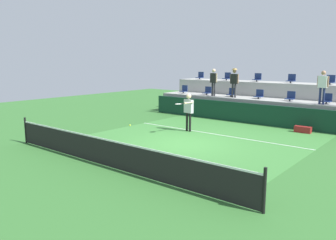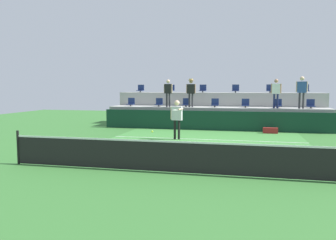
{
  "view_description": "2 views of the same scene",
  "coord_description": "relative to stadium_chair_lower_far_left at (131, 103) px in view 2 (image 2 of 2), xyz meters",
  "views": [
    {
      "loc": [
        8.0,
        -10.77,
        3.36
      ],
      "look_at": [
        -0.09,
        -0.91,
        1.11
      ],
      "focal_mm": 35.82,
      "sensor_mm": 36.0,
      "label": 1
    },
    {
      "loc": [
        1.84,
        -13.24,
        2.41
      ],
      "look_at": [
        -1.12,
        -0.61,
        1.18
      ],
      "focal_mm": 36.26,
      "sensor_mm": 36.0,
      "label": 2
    }
  ],
  "objects": [
    {
      "name": "sponsor_backboard",
      "position": [
        5.37,
        -1.23,
        -0.91
      ],
      "size": [
        13.0,
        0.16,
        1.1
      ],
      "primitive_type": "cube",
      "color": "#0F3323",
      "rests_on": "ground_plane"
    },
    {
      "name": "court_service_line",
      "position": [
        5.37,
        -4.83,
        -1.46
      ],
      "size": [
        9.0,
        0.06,
        0.0
      ],
      "primitive_type": "cube",
      "color": "white",
      "rests_on": "ground_plane"
    },
    {
      "name": "stadium_chair_lower_mid_left",
      "position": [
        3.57,
        0.0,
        0.0
      ],
      "size": [
        0.44,
        0.4,
        0.52
      ],
      "color": "#2D2D33",
      "rests_on": "seating_tier_lower"
    },
    {
      "name": "stadium_chair_upper_far_left",
      "position": [
        0.07,
        1.8,
        0.85
      ],
      "size": [
        0.44,
        0.4,
        0.52
      ],
      "color": "#2D2D33",
      "rests_on": "seating_tier_upper"
    },
    {
      "name": "stadium_chair_upper_mid_right",
      "position": [
        6.47,
        1.8,
        0.85
      ],
      "size": [
        0.44,
        0.4,
        0.52
      ],
      "color": "#2D2D33",
      "rests_on": "seating_tier_upper"
    },
    {
      "name": "spectator_leaning_on_rail",
      "position": [
        8.79,
        -0.38,
        0.78
      ],
      "size": [
        0.58,
        0.26,
        1.66
      ],
      "color": "navy",
      "rests_on": "seating_tier_lower"
    },
    {
      "name": "equipment_bag",
      "position": [
        8.44,
        -1.86,
        -1.31
      ],
      "size": [
        0.76,
        0.28,
        0.3
      ],
      "primitive_type": "cube",
      "color": "maroon",
      "rests_on": "ground_plane"
    },
    {
      "name": "stadium_chair_upper_mid_left",
      "position": [
        4.36,
        1.8,
        0.85
      ],
      "size": [
        0.44,
        0.4,
        0.52
      ],
      "color": "#2D2D33",
      "rests_on": "seating_tier_upper"
    },
    {
      "name": "ground_plane",
      "position": [
        5.37,
        -7.23,
        -1.46
      ],
      "size": [
        40.0,
        40.0,
        0.0
      ],
      "primitive_type": "plane",
      "color": "#336B2D"
    },
    {
      "name": "tennis_player",
      "position": [
        4.04,
        -5.08,
        -0.33
      ],
      "size": [
        0.63,
        1.3,
        1.83
      ],
      "color": "black",
      "rests_on": "ground_plane"
    },
    {
      "name": "stadium_chair_upper_far_right",
      "position": [
        10.67,
        1.8,
        0.85
      ],
      "size": [
        0.44,
        0.4,
        0.52
      ],
      "color": "#2D2D33",
      "rests_on": "seating_tier_upper"
    },
    {
      "name": "stadium_chair_lower_far_right",
      "position": [
        10.72,
        0.0,
        0.0
      ],
      "size": [
        0.44,
        0.4,
        0.52
      ],
      "color": "#2D2D33",
      "rests_on": "seating_tier_lower"
    },
    {
      "name": "tennis_ball",
      "position": [
        3.92,
        -8.86,
        -0.62
      ],
      "size": [
        0.07,
        0.07,
        0.07
      ],
      "color": "#CCE033"
    },
    {
      "name": "stadium_chair_upper_right",
      "position": [
        8.59,
        1.8,
        0.85
      ],
      "size": [
        0.44,
        0.4,
        0.52
      ],
      "color": "#2D2D33",
      "rests_on": "seating_tier_upper"
    },
    {
      "name": "court_inner_paint",
      "position": [
        5.37,
        -6.23,
        -1.46
      ],
      "size": [
        9.0,
        10.0,
        0.01
      ],
      "primitive_type": "cube",
      "color": "#3D7F38",
      "rests_on": "ground_plane"
    },
    {
      "name": "stadium_chair_upper_left",
      "position": [
        2.21,
        1.8,
        0.85
      ],
      "size": [
        0.44,
        0.4,
        0.52
      ],
      "color": "#2D2D33",
      "rests_on": "seating_tier_upper"
    },
    {
      "name": "tennis_net",
      "position": [
        5.37,
        -11.23,
        -0.97
      ],
      "size": [
        10.48,
        0.08,
        1.07
      ],
      "color": "black",
      "rests_on": "ground_plane"
    },
    {
      "name": "seating_tier_lower",
      "position": [
        5.37,
        0.07,
        -0.84
      ],
      "size": [
        13.0,
        1.8,
        1.25
      ],
      "primitive_type": "cube",
      "color": "#9E9E99",
      "rests_on": "ground_plane"
    },
    {
      "name": "stadium_chair_lower_right",
      "position": [
        8.94,
        0.0,
        0.0
      ],
      "size": [
        0.44,
        0.4,
        0.52
      ],
      "color": "#2D2D33",
      "rests_on": "seating_tier_lower"
    },
    {
      "name": "spectator_in_grey",
      "position": [
        10.15,
        -0.38,
        0.88
      ],
      "size": [
        0.62,
        0.28,
        1.79
      ],
      "color": "#2D2D33",
      "rests_on": "seating_tier_lower"
    },
    {
      "name": "stadium_chair_lower_left",
      "position": [
        1.85,
        0.0,
        0.0
      ],
      "size": [
        0.44,
        0.4,
        0.52
      ],
      "color": "#2D2D33",
      "rests_on": "seating_tier_lower"
    },
    {
      "name": "stadium_chair_lower_mid_right",
      "position": [
        7.11,
        0.0,
        0.0
      ],
      "size": [
        0.44,
        0.4,
        0.52
      ],
      "color": "#2D2D33",
      "rests_on": "seating_tier_lower"
    },
    {
      "name": "stadium_chair_lower_center",
      "position": [
        5.33,
        0.0,
        0.0
      ],
      "size": [
        0.44,
        0.4,
        0.52
      ],
      "color": "#2D2D33",
      "rests_on": "seating_tier_lower"
    },
    {
      "name": "spectator_with_hat",
      "position": [
        3.92,
        -0.38,
        0.82
      ],
      "size": [
        0.58,
        0.42,
        1.7
      ],
      "color": "#2D2D33",
      "rests_on": "seating_tier_lower"
    },
    {
      "name": "seating_tier_upper",
      "position": [
        5.37,
        1.87,
        -0.41
      ],
      "size": [
        13.0,
        1.8,
        2.1
      ],
      "primitive_type": "cube",
      "color": "#9E9E99",
      "rests_on": "ground_plane"
    },
    {
      "name": "spectator_in_white",
      "position": [
        2.52,
        -0.38,
        0.78
      ],
      "size": [
        0.58,
        0.28,
        1.66
      ],
      "color": "#2D2D33",
      "rests_on": "seating_tier_lower"
    },
    {
      "name": "stadium_chair_lower_far_left",
      "position": [
        0.0,
        0.0,
        0.0
      ],
      "size": [
        0.44,
        0.4,
        0.52
      ],
      "color": "#2D2D33",
      "rests_on": "seating_tier_lower"
    }
  ]
}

